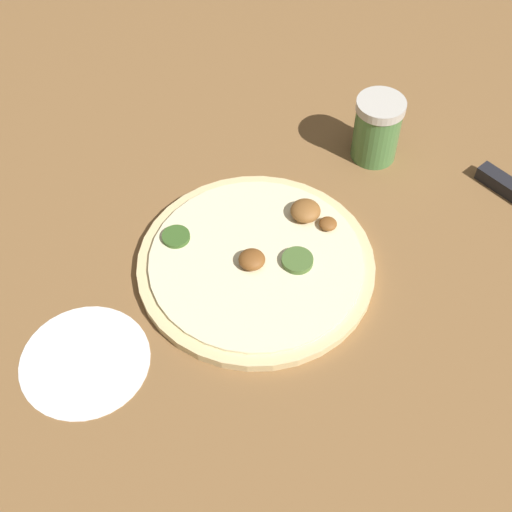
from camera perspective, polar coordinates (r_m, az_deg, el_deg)
The scene contains 4 objects.
ground_plane at distance 0.82m, azimuth -0.00°, elevation -0.92°, with size 3.00×3.00×0.00m, color brown.
pizza at distance 0.81m, azimuth 0.10°, elevation -0.49°, with size 0.27×0.27×0.03m.
spice_jar at distance 0.92m, azimuth 9.66°, elevation 10.00°, with size 0.06×0.06×0.09m.
flour_patch at distance 0.77m, azimuth -13.54°, elevation -8.15°, with size 0.14×0.14×0.00m.
Camera 1 is at (-0.39, -0.30, 0.65)m, focal length 50.00 mm.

